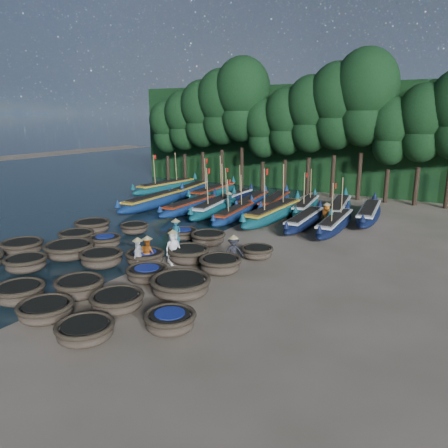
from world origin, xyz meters
The scene contains 59 objects.
ground centered at (0.00, 0.00, 0.00)m, with size 120.00×120.00×0.00m, color gray.
foliage_wall centered at (0.00, 23.50, 5.00)m, with size 40.00×3.00×10.00m, color black.
coracle_2 centered at (-1.34, -8.43, 0.44)m, with size 2.37×2.37×0.77m.
coracle_3 centered at (0.81, -8.90, 0.39)m, with size 2.25×2.25×0.69m.
coracle_4 centered at (3.19, -9.21, 0.37)m, with size 2.39×2.39×0.65m.
coracle_6 centered at (-4.26, -6.07, 0.43)m, with size 2.24×2.24×0.75m.
coracle_7 centered at (0.28, -6.86, 0.46)m, with size 2.39×2.39×0.81m.
coracle_8 centered at (2.48, -7.00, 0.41)m, with size 2.07×2.07×0.71m.
coracle_9 centered at (5.22, -7.30, 0.42)m, with size 1.96×1.96×0.73m.
coracle_10 centered at (-6.69, -4.56, 0.44)m, with size 2.67×2.67×0.78m.
coracle_11 centered at (-4.04, -3.71, 0.48)m, with size 2.62×2.62×0.84m.
coracle_12 centered at (-1.65, -3.80, 0.46)m, with size 2.26×2.26×0.81m.
coracle_13 centered at (1.50, -4.13, 0.39)m, with size 1.89×1.89×0.68m.
coracle_14 centered at (3.74, -4.67, 0.47)m, with size 3.08×3.08×0.83m.
coracle_15 centered at (-5.86, -1.66, 0.41)m, with size 2.44×2.44×0.72m.
coracle_16 centered at (-3.78, -1.46, 0.41)m, with size 2.09×2.09×0.71m.
coracle_17 centered at (0.00, -2.51, 0.43)m, with size 2.14×2.14×0.73m.
coracle_18 centered at (1.65, -1.16, 0.47)m, with size 2.21×2.21×0.82m.
coracle_19 centered at (3.77, -1.58, 0.46)m, with size 2.34×2.34×0.80m.
coracle_20 centered at (-6.73, 0.37, 0.47)m, with size 2.59×2.59×0.83m.
coracle_21 centered at (-4.44, 1.63, 0.38)m, with size 1.86×1.86×0.67m.
coracle_22 centered at (-1.11, 2.16, 0.37)m, with size 1.92×1.92×0.63m.
coracle_23 centered at (0.85, 1.91, 0.44)m, with size 2.39×2.39×0.77m.
coracle_24 centered at (4.30, 1.20, 0.38)m, with size 2.02×2.02×0.66m.
long_boat_2 centered at (-8.23, 8.09, 0.59)m, with size 2.02×8.79×1.55m.
long_boat_3 centered at (-4.88, 8.33, 0.53)m, with size 1.59×7.85×1.38m.
long_boat_4 centered at (-3.01, 8.85, 0.58)m, with size 2.75×8.46×3.64m.
long_boat_5 centered at (-0.85, 7.98, 0.49)m, with size 2.08×7.22×3.09m.
long_boat_6 centered at (1.67, 8.98, 0.61)m, with size 1.74×9.12×3.87m.
long_boat_7 centered at (4.11, 8.59, 0.50)m, with size 1.64×7.44×1.31m.
long_boat_8 centered at (6.11, 8.63, 0.53)m, with size 1.81×7.83×3.33m.
long_boat_9 centered at (-11.68, 14.17, 0.59)m, with size 2.39×8.71×3.72m.
long_boat_10 centered at (-8.99, 14.11, 0.54)m, with size 2.64×7.93×1.41m.
long_boat_11 centered at (-6.46, 14.13, 0.58)m, with size 2.03×8.58×3.65m.
long_boat_12 centered at (-3.72, 12.85, 0.50)m, with size 1.52×7.43×3.16m.
long_boat_13 centered at (-1.80, 12.59, 0.50)m, with size 2.27×7.34×1.30m.
long_boat_14 centered at (-0.03, 12.98, 0.53)m, with size 2.55×7.85×1.40m.
long_boat_15 centered at (2.61, 12.86, 0.51)m, with size 2.43×7.47×3.21m.
long_boat_16 centered at (5.05, 13.04, 0.57)m, with size 2.79×8.47×1.51m.
long_boat_17 centered at (7.33, 12.56, 0.55)m, with size 2.42×8.21×1.45m.
fisherman_0 centered at (1.08, -1.63, 0.90)m, with size 0.85×0.98×1.88m.
fisherman_1 centered at (-0.34, 0.50, 0.92)m, with size 0.61×0.52×1.83m.
fisherman_2 centered at (0.27, -2.60, 0.81)m, with size 0.85×0.73×1.69m.
fisherman_3 centered at (3.84, -0.46, 0.81)m, with size 1.13×1.05×1.73m.
fisherman_4 centered at (0.14, -3.13, 0.84)m, with size 0.63×0.96×1.72m.
fisherman_5 centered at (-2.13, 9.42, 0.84)m, with size 1.55×0.74×1.80m.
fisherman_6 centered at (5.26, 9.50, 0.84)m, with size 0.90×0.81×1.74m.
tree_0 centered at (-16.00, 20.00, 5.97)m, with size 3.68×3.68×8.68m.
tree_1 centered at (-13.70, 20.00, 6.65)m, with size 4.09×4.09×9.65m.
tree_2 centered at (-11.40, 20.00, 7.32)m, with size 4.51×4.51×10.63m.
tree_3 centered at (-9.10, 20.00, 8.00)m, with size 4.92×4.92×11.60m.
tree_4 centered at (-6.80, 20.00, 8.67)m, with size 5.34×5.34×12.58m.
tree_5 centered at (-4.50, 20.00, 5.97)m, with size 3.68×3.68×8.68m.
tree_6 centered at (-2.20, 20.00, 6.65)m, with size 4.09×4.09×9.65m.
tree_7 centered at (0.10, 20.00, 7.32)m, with size 4.51×4.51×10.63m.
tree_8 centered at (2.40, 20.00, 8.00)m, with size 4.92×4.92×11.60m.
tree_9 centered at (4.70, 20.00, 8.67)m, with size 5.34×5.34×12.58m.
tree_10 centered at (7.00, 20.00, 5.97)m, with size 3.68×3.68×8.68m.
tree_11 centered at (9.30, 20.00, 6.65)m, with size 4.09×4.09×9.65m.
Camera 1 is at (13.76, -18.07, 7.29)m, focal length 35.00 mm.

